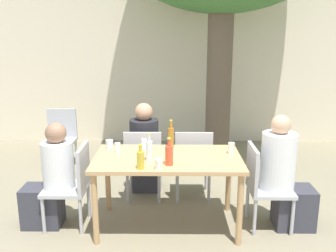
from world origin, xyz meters
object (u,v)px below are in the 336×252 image
patio_chair_1 (262,183)px  drinking_glass_1 (109,144)px  oil_cruet_1 (141,159)px  patio_chair_3 (193,161)px  dining_table_front (168,165)px  amber_bottle_0 (171,137)px  patio_chair_2 (144,161)px  drinking_glass_0 (231,148)px  drinking_glass_4 (144,144)px  patio_chair_0 (74,182)px  patio_chair_4 (61,135)px  water_bottle_2 (149,150)px  drinking_glass_2 (158,164)px  drinking_glass_3 (118,148)px  soda_bottle_3 (169,154)px  person_seated_0 (51,181)px  person_seated_2 (145,152)px  person_seated_1 (285,178)px

patio_chair_1 → drinking_glass_1: size_ratio=8.91×
oil_cruet_1 → drinking_glass_1: size_ratio=2.36×
patio_chair_3 → oil_cruet_1: (-0.55, -1.00, 0.37)m
dining_table_front → amber_bottle_0: amber_bottle_0 is taller
patio_chair_2 → drinking_glass_1: 0.61m
patio_chair_1 → drinking_glass_0: bearing=69.3°
oil_cruet_1 → drinking_glass_4: oil_cruet_1 is taller
patio_chair_0 → patio_chair_4: 1.91m
patio_chair_4 → dining_table_front: bearing=-47.6°
water_bottle_2 → drinking_glass_2: (0.10, -0.23, -0.06)m
drinking_glass_0 → amber_bottle_0: bearing=162.8°
dining_table_front → drinking_glass_0: (0.67, 0.12, 0.14)m
drinking_glass_3 → drinking_glass_4: bearing=25.2°
drinking_glass_0 → drinking_glass_3: (-1.20, 0.01, -0.01)m
patio_chair_0 → patio_chair_4: same height
patio_chair_0 → soda_bottle_3: 1.10m
patio_chair_2 → person_seated_0: bearing=35.5°
patio_chair_0 → patio_chair_1: bearing=90.0°
soda_bottle_3 → patio_chair_3: bearing=72.3°
drinking_glass_2 → drinking_glass_3: drinking_glass_3 is taller
patio_chair_0 → person_seated_2: size_ratio=0.75×
person_seated_0 → drinking_glass_3: person_seated_0 is taller
patio_chair_0 → person_seated_1: bearing=90.0°
dining_table_front → person_seated_2: size_ratio=1.27×
patio_chair_4 → oil_cruet_1: oil_cruet_1 is taller
patio_chair_4 → soda_bottle_3: bearing=-50.8°
dining_table_front → person_seated_0: bearing=-180.0°
patio_chair_0 → oil_cruet_1: (0.73, -0.34, 0.37)m
dining_table_front → drinking_glass_3: (-0.53, 0.13, 0.14)m
patio_chair_3 → soda_bottle_3: soda_bottle_3 is taller
person_seated_1 → water_bottle_2: size_ratio=4.29×
patio_chair_1 → person_seated_2: size_ratio=0.75×
drinking_glass_2 → amber_bottle_0: bearing=80.3°
person_seated_1 → person_seated_2: person_seated_1 is taller
person_seated_1 → oil_cruet_1: 1.53m
patio_chair_2 → drinking_glass_3: size_ratio=8.39×
person_seated_1 → water_bottle_2: (-1.39, -0.12, 0.34)m
patio_chair_2 → person_seated_0: person_seated_0 is taller
patio_chair_0 → soda_bottle_3: (1.00, -0.23, 0.38)m
patio_chair_3 → person_seated_0: size_ratio=0.78×
patio_chair_4 → person_seated_2: size_ratio=0.75×
dining_table_front → patio_chair_4: 2.43m
person_seated_0 → drinking_glass_1: 0.72m
person_seated_2 → drinking_glass_2: bearing=100.0°
patio_chair_3 → drinking_glass_1: (-0.94, -0.39, 0.33)m
drinking_glass_0 → water_bottle_2: bearing=-164.2°
patio_chair_0 → drinking_glass_3: size_ratio=8.39×
patio_chair_0 → patio_chair_3: bearing=117.1°
person_seated_1 → person_seated_2: size_ratio=1.03×
person_seated_2 → drinking_glass_0: person_seated_2 is taller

